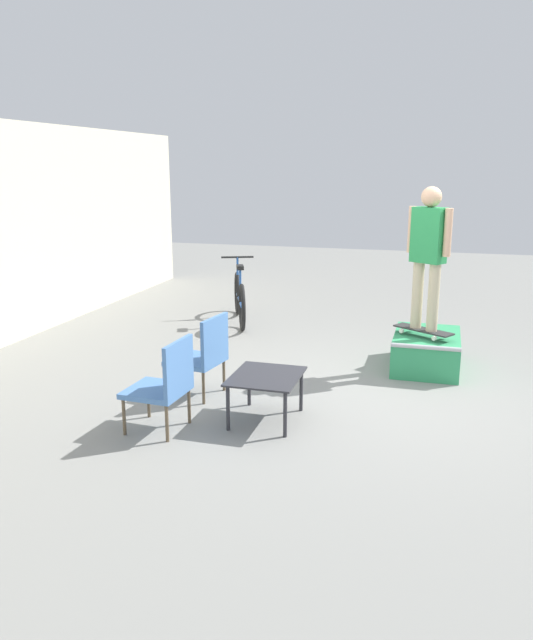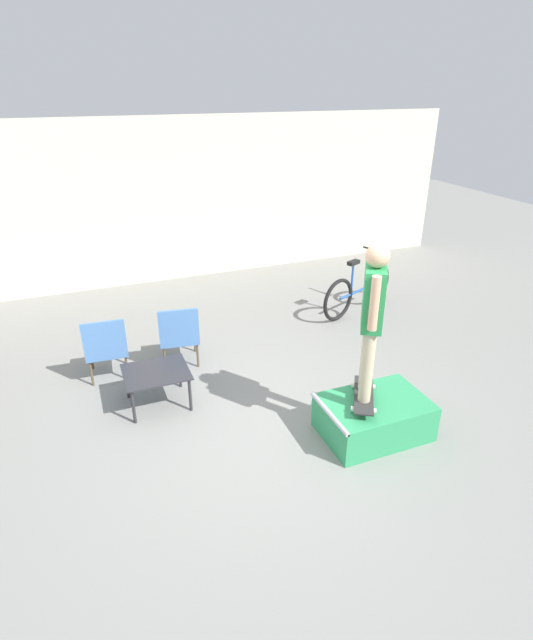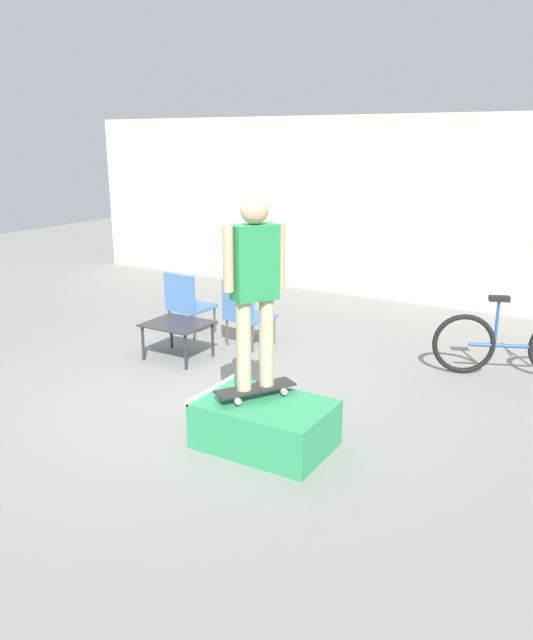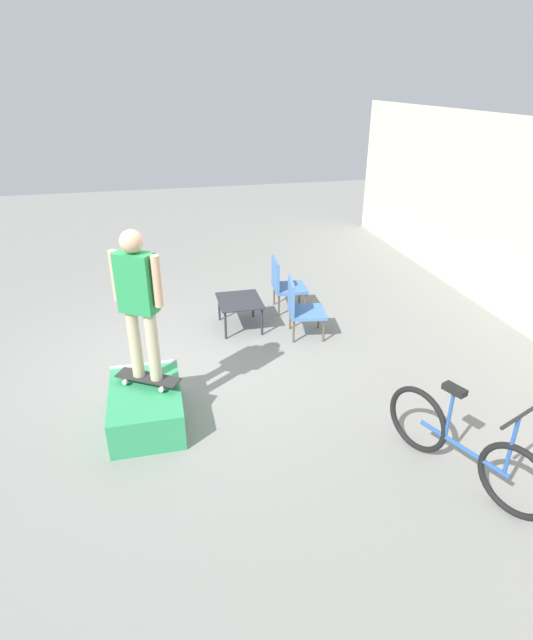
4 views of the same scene
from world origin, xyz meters
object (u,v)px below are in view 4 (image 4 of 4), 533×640
Objects in this scene: person_skater at (138,296)px; patio_chair_left at (284,283)px; patio_chair_right at (301,307)px; bicycle at (463,446)px; coffee_table at (240,304)px; skateboard_on_ramp at (148,378)px; skate_ramp_box at (147,407)px.

person_skater is 1.89× the size of patio_chair_left.
patio_chair_right is (-1.50, 2.21, -1.02)m from person_skater.
bicycle is at bearing -167.44° from patio_chair_left.
patio_chair_right is at bearing -176.31° from patio_chair_left.
person_skater is 2.64m from coffee_table.
person_skater reaches higher than skateboard_on_ramp.
person_skater is (0.00, -0.00, 0.99)m from skateboard_on_ramp.
skate_ramp_box is at bearing 142.46° from patio_chair_left.
skate_ramp_box is at bearing -79.58° from skateboard_on_ramp.
skate_ramp_box is at bearing -140.30° from bicycle.
patio_chair_left is 0.53× the size of bicycle.
patio_chair_left is (-2.45, 2.21, -0.03)m from skateboard_on_ramp.
coffee_table is 0.85× the size of patio_chair_left.
skate_ramp_box is 1.59× the size of skateboard_on_ramp.
skateboard_on_ramp is (-0.13, 0.05, 0.29)m from skate_ramp_box.
coffee_table is (-1.97, 1.38, -1.09)m from person_skater.
patio_chair_right reaches higher than skate_ramp_box.
person_skater is 1.89× the size of patio_chair_right.
patio_chair_left is (-2.45, 2.21, -1.02)m from person_skater.
patio_chair_right is at bearing 125.84° from skate_ramp_box.
person_skater is at bearing 158.99° from skate_ramp_box.
patio_chair_left is (-0.48, 0.82, 0.07)m from coffee_table.
skate_ramp_box is 1.54× the size of coffee_table.
skateboard_on_ramp is 3.30m from patio_chair_left.
skateboard_on_ramp is at bearing 141.65° from patio_chair_left.
patio_chair_left is at bearing 120.45° from coffee_table.
skateboard_on_ramp is at bearing 133.09° from patio_chair_right.
coffee_table is 3.93m from bicycle.
skate_ramp_box is 0.32m from skateboard_on_ramp.
coffee_table is 0.45× the size of bicycle.
skate_ramp_box is 1.31× the size of patio_chair_right.
skate_ramp_box is 2.80m from patio_chair_right.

